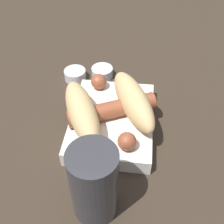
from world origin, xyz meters
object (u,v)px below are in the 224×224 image
at_px(bread_roll, 108,106).
at_px(sausage, 111,108).
at_px(condiment_cup_far, 75,75).
at_px(condiment_cup_near, 102,73).
at_px(food_tray, 112,121).
at_px(drink_glass, 94,184).

bearing_deg(bread_roll, sausage, -32.03).
bearing_deg(bread_roll, condiment_cup_far, 33.63).
bearing_deg(condiment_cup_near, food_tray, -165.10).
distance_m(bread_roll, sausage, 0.02).
xyz_separation_m(condiment_cup_far, drink_glass, (-0.31, -0.10, 0.06)).
bearing_deg(food_tray, sausage, 28.24).
relative_size(condiment_cup_near, condiment_cup_far, 1.00).
xyz_separation_m(condiment_cup_near, condiment_cup_far, (-0.02, 0.06, 0.00)).
relative_size(food_tray, bread_roll, 0.97).
bearing_deg(drink_glass, condiment_cup_far, 17.65).
xyz_separation_m(bread_roll, condiment_cup_near, (0.16, 0.04, -0.05)).
bearing_deg(condiment_cup_near, condiment_cup_far, 104.90).
bearing_deg(sausage, bread_roll, 147.97).
distance_m(sausage, drink_glass, 0.17).
height_order(condiment_cup_near, drink_glass, drink_glass).
bearing_deg(sausage, food_tray, -151.76).
relative_size(food_tray, sausage, 1.11).
height_order(sausage, condiment_cup_near, sausage).
distance_m(condiment_cup_near, condiment_cup_far, 0.06).
relative_size(sausage, condiment_cup_near, 3.69).
height_order(food_tray, condiment_cup_near, food_tray).
xyz_separation_m(bread_roll, sausage, (0.01, -0.00, -0.01)).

